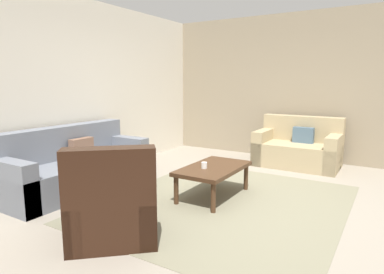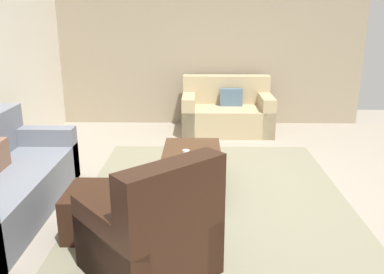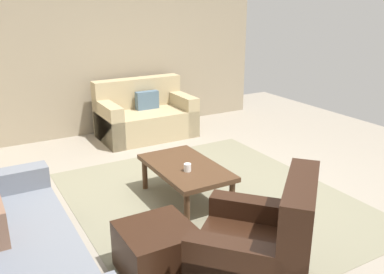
{
  "view_description": "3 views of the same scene",
  "coord_description": "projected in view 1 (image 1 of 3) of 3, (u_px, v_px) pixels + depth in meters",
  "views": [
    {
      "loc": [
        -3.61,
        -1.73,
        1.51
      ],
      "look_at": [
        -0.07,
        0.44,
        0.82
      ],
      "focal_mm": 31.09,
      "sensor_mm": 36.0,
      "label": 1
    },
    {
      "loc": [
        -4.05,
        0.17,
        1.87
      ],
      "look_at": [
        -0.1,
        0.24,
        0.66
      ],
      "focal_mm": 38.17,
      "sensor_mm": 36.0,
      "label": 2
    },
    {
      "loc": [
        -3.39,
        2.2,
        2.09
      ],
      "look_at": [
        0.08,
        0.2,
        0.74
      ],
      "focal_mm": 38.75,
      "sensor_mm": 36.0,
      "label": 3
    }
  ],
  "objects": [
    {
      "name": "coffee_table",
      "position": [
        213.0,
        170.0,
        4.36
      ],
      "size": [
        1.1,
        0.64,
        0.41
      ],
      "color": "#472D1C",
      "rests_on": "ground_plane"
    },
    {
      "name": "cup",
      "position": [
        204.0,
        165.0,
        4.26
      ],
      "size": [
        0.07,
        0.07,
        0.08
      ],
      "primitive_type": "cylinder",
      "color": "white",
      "rests_on": "coffee_table"
    },
    {
      "name": "rear_partition",
      "position": [
        79.0,
        89.0,
        5.29
      ],
      "size": [
        6.0,
        0.12,
        2.8
      ],
      "primitive_type": "cube",
      "color": "silver",
      "rests_on": "ground_plane"
    },
    {
      "name": "armchair_leather",
      "position": [
        113.0,
        209.0,
        3.17
      ],
      "size": [
        1.13,
        1.13,
        0.95
      ],
      "color": "black",
      "rests_on": "ground_plane"
    },
    {
      "name": "couch_loveseat",
      "position": [
        299.0,
        149.0,
        6.04
      ],
      "size": [
        0.88,
        1.43,
        0.88
      ],
      "color": "tan",
      "rests_on": "ground_plane"
    },
    {
      "name": "ground_plane",
      "position": [
        225.0,
        203.0,
        4.17
      ],
      "size": [
        8.0,
        8.0,
        0.0
      ],
      "primitive_type": "plane",
      "color": "gray"
    },
    {
      "name": "area_rug",
      "position": [
        225.0,
        203.0,
        4.17
      ],
      "size": [
        3.17,
        2.76,
        0.01
      ],
      "primitive_type": "cube",
      "color": "gray",
      "rests_on": "ground_plane"
    },
    {
      "name": "ottoman",
      "position": [
        117.0,
        192.0,
        3.99
      ],
      "size": [
        0.56,
        0.56,
        0.4
      ],
      "primitive_type": "cube",
      "color": "black",
      "rests_on": "ground_plane"
    },
    {
      "name": "stone_feature_panel",
      "position": [
        294.0,
        87.0,
        6.46
      ],
      "size": [
        0.12,
        5.2,
        2.8
      ],
      "primitive_type": "cube",
      "color": "gray",
      "rests_on": "ground_plane"
    },
    {
      "name": "couch_main",
      "position": [
        73.0,
        168.0,
        4.73
      ],
      "size": [
        2.14,
        0.86,
        0.88
      ],
      "color": "slate",
      "rests_on": "ground_plane"
    }
  ]
}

